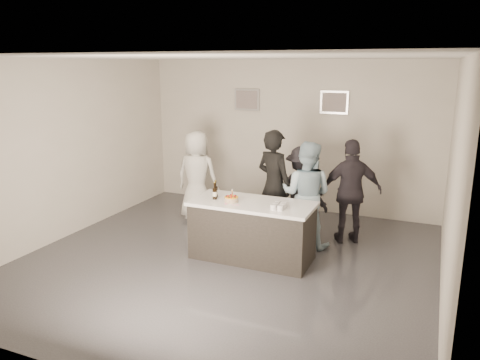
{
  "coord_description": "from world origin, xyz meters",
  "views": [
    {
      "loc": [
        2.79,
        -6.01,
        2.91
      ],
      "look_at": [
        0.0,
        0.5,
        1.15
      ],
      "focal_mm": 35.0,
      "sensor_mm": 36.0,
      "label": 1
    }
  ],
  "objects_px": {
    "bar_counter": "(252,230)",
    "person_main_black": "(274,185)",
    "person_guest_left": "(197,176)",
    "person_guest_right": "(351,192)",
    "person_guest_back": "(302,191)",
    "beer_bottle_b": "(215,191)",
    "person_main_blue": "(306,194)",
    "beer_bottle_a": "(216,189)",
    "cake": "(231,199)"
  },
  "relations": [
    {
      "from": "cake",
      "to": "beer_bottle_b",
      "type": "bearing_deg",
      "value": 175.37
    },
    {
      "from": "beer_bottle_b",
      "to": "person_guest_right",
      "type": "xyz_separation_m",
      "value": [
        1.82,
        1.37,
        -0.16
      ]
    },
    {
      "from": "person_guest_back",
      "to": "beer_bottle_b",
      "type": "bearing_deg",
      "value": 74.73
    },
    {
      "from": "cake",
      "to": "person_guest_left",
      "type": "xyz_separation_m",
      "value": [
        -1.38,
        1.47,
        -0.09
      ]
    },
    {
      "from": "beer_bottle_a",
      "to": "person_guest_right",
      "type": "xyz_separation_m",
      "value": [
        1.86,
        1.27,
        -0.16
      ]
    },
    {
      "from": "person_guest_right",
      "to": "person_guest_back",
      "type": "distance_m",
      "value": 0.85
    },
    {
      "from": "person_main_black",
      "to": "person_guest_right",
      "type": "bearing_deg",
      "value": -141.18
    },
    {
      "from": "person_main_black",
      "to": "person_guest_right",
      "type": "relative_size",
      "value": 1.08
    },
    {
      "from": "bar_counter",
      "to": "person_main_black",
      "type": "relative_size",
      "value": 0.99
    },
    {
      "from": "person_guest_left",
      "to": "person_guest_right",
      "type": "bearing_deg",
      "value": 176.01
    },
    {
      "from": "person_guest_left",
      "to": "person_guest_back",
      "type": "bearing_deg",
      "value": 176.23
    },
    {
      "from": "person_guest_back",
      "to": "person_main_blue",
      "type": "bearing_deg",
      "value": 133.61
    },
    {
      "from": "beer_bottle_b",
      "to": "person_guest_back",
      "type": "height_order",
      "value": "person_guest_back"
    },
    {
      "from": "bar_counter",
      "to": "person_main_black",
      "type": "xyz_separation_m",
      "value": [
        0.02,
        0.94,
        0.49
      ]
    },
    {
      "from": "bar_counter",
      "to": "person_main_black",
      "type": "height_order",
      "value": "person_main_black"
    },
    {
      "from": "beer_bottle_a",
      "to": "person_guest_back",
      "type": "distance_m",
      "value": 1.67
    },
    {
      "from": "bar_counter",
      "to": "person_guest_right",
      "type": "xyz_separation_m",
      "value": [
        1.24,
        1.29,
        0.42
      ]
    },
    {
      "from": "beer_bottle_a",
      "to": "beer_bottle_b",
      "type": "relative_size",
      "value": 1.0
    },
    {
      "from": "person_main_blue",
      "to": "person_guest_back",
      "type": "relative_size",
      "value": 1.11
    },
    {
      "from": "person_main_blue",
      "to": "person_guest_right",
      "type": "distance_m",
      "value": 0.77
    },
    {
      "from": "person_main_black",
      "to": "person_main_blue",
      "type": "relative_size",
      "value": 1.08
    },
    {
      "from": "person_guest_back",
      "to": "person_guest_left",
      "type": "bearing_deg",
      "value": 18.24
    },
    {
      "from": "person_main_blue",
      "to": "person_guest_left",
      "type": "xyz_separation_m",
      "value": [
        -2.27,
        0.52,
        -0.02
      ]
    },
    {
      "from": "person_main_black",
      "to": "person_main_blue",
      "type": "distance_m",
      "value": 0.59
    },
    {
      "from": "bar_counter",
      "to": "person_main_blue",
      "type": "xyz_separation_m",
      "value": [
        0.6,
        0.85,
        0.42
      ]
    },
    {
      "from": "bar_counter",
      "to": "person_guest_left",
      "type": "distance_m",
      "value": 2.2
    },
    {
      "from": "person_guest_right",
      "to": "bar_counter",
      "type": "bearing_deg",
      "value": 20.39
    },
    {
      "from": "person_main_blue",
      "to": "person_guest_back",
      "type": "distance_m",
      "value": 0.52
    },
    {
      "from": "cake",
      "to": "person_guest_right",
      "type": "bearing_deg",
      "value": 42.28
    },
    {
      "from": "beer_bottle_b",
      "to": "person_main_black",
      "type": "bearing_deg",
      "value": 59.31
    },
    {
      "from": "cake",
      "to": "person_guest_back",
      "type": "bearing_deg",
      "value": 64.27
    },
    {
      "from": "beer_bottle_a",
      "to": "person_main_blue",
      "type": "distance_m",
      "value": 1.49
    },
    {
      "from": "cake",
      "to": "person_guest_back",
      "type": "height_order",
      "value": "person_guest_back"
    },
    {
      "from": "bar_counter",
      "to": "person_main_blue",
      "type": "height_order",
      "value": "person_main_blue"
    },
    {
      "from": "person_main_black",
      "to": "beer_bottle_a",
      "type": "bearing_deg",
      "value": 77.66
    },
    {
      "from": "bar_counter",
      "to": "cake",
      "type": "relative_size",
      "value": 8.89
    },
    {
      "from": "person_main_black",
      "to": "person_guest_right",
      "type": "xyz_separation_m",
      "value": [
        1.22,
        0.35,
        -0.07
      ]
    },
    {
      "from": "bar_counter",
      "to": "person_guest_left",
      "type": "relative_size",
      "value": 1.09
    },
    {
      "from": "person_main_black",
      "to": "cake",
      "type": "bearing_deg",
      "value": 95.82
    },
    {
      "from": "beer_bottle_b",
      "to": "person_main_blue",
      "type": "bearing_deg",
      "value": 38.24
    },
    {
      "from": "beer_bottle_b",
      "to": "person_guest_left",
      "type": "bearing_deg",
      "value": 126.86
    },
    {
      "from": "person_guest_left",
      "to": "bar_counter",
      "type": "bearing_deg",
      "value": 138.29
    },
    {
      "from": "bar_counter",
      "to": "cake",
      "type": "height_order",
      "value": "cake"
    },
    {
      "from": "person_guest_back",
      "to": "beer_bottle_a",
      "type": "bearing_deg",
      "value": 71.65
    },
    {
      "from": "person_guest_right",
      "to": "person_main_blue",
      "type": "bearing_deg",
      "value": 8.64
    },
    {
      "from": "beer_bottle_b",
      "to": "person_guest_right",
      "type": "relative_size",
      "value": 0.15
    },
    {
      "from": "beer_bottle_a",
      "to": "person_guest_right",
      "type": "bearing_deg",
      "value": 34.29
    },
    {
      "from": "person_main_black",
      "to": "person_guest_back",
      "type": "distance_m",
      "value": 0.56
    },
    {
      "from": "beer_bottle_b",
      "to": "person_main_blue",
      "type": "relative_size",
      "value": 0.15
    },
    {
      "from": "cake",
      "to": "beer_bottle_a",
      "type": "height_order",
      "value": "beer_bottle_a"
    }
  ]
}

